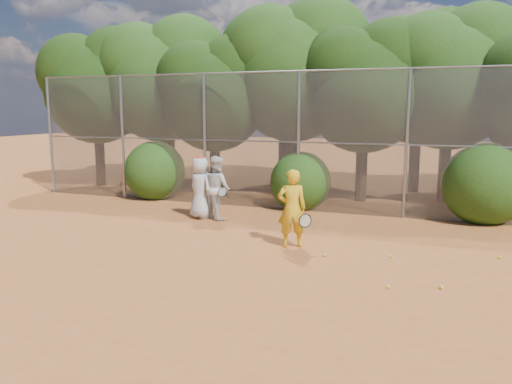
% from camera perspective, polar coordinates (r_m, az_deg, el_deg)
% --- Properties ---
extents(ground, '(80.00, 80.00, 0.00)m').
position_cam_1_polar(ground, '(8.94, 0.42, -9.89)').
color(ground, '#AD5B27').
rests_on(ground, ground).
extents(fence_back, '(20.05, 0.09, 4.03)m').
position_cam_1_polar(fence_back, '(14.27, 8.29, 5.78)').
color(fence_back, gray).
rests_on(fence_back, ground).
extents(tree_0, '(4.38, 3.81, 6.00)m').
position_cam_1_polar(tree_0, '(20.19, -17.62, 11.88)').
color(tree_0, black).
rests_on(tree_0, ground).
extents(tree_1, '(4.64, 4.03, 6.35)m').
position_cam_1_polar(tree_1, '(19.20, -10.65, 12.99)').
color(tree_1, black).
rests_on(tree_1, ground).
extents(tree_2, '(3.99, 3.47, 5.47)m').
position_cam_1_polar(tree_2, '(17.39, -4.61, 11.57)').
color(tree_2, black).
rests_on(tree_2, ground).
extents(tree_3, '(4.89, 4.26, 6.70)m').
position_cam_1_polar(tree_3, '(17.50, 4.52, 14.22)').
color(tree_3, black).
rests_on(tree_3, ground).
extents(tree_4, '(4.19, 3.64, 5.73)m').
position_cam_1_polar(tree_4, '(16.34, 12.50, 12.11)').
color(tree_4, black).
rests_on(tree_4, ground).
extents(tree_5, '(4.51, 3.92, 6.17)m').
position_cam_1_polar(tree_5, '(16.99, 21.53, 12.56)').
color(tree_5, black).
rests_on(tree_5, ground).
extents(tree_9, '(4.83, 4.20, 6.62)m').
position_cam_1_polar(tree_9, '(21.70, -9.77, 13.07)').
color(tree_9, black).
rests_on(tree_9, ground).
extents(tree_10, '(5.15, 4.48, 7.06)m').
position_cam_1_polar(tree_10, '(19.90, 3.48, 14.34)').
color(tree_10, black).
rests_on(tree_10, ground).
extents(tree_11, '(4.64, 4.03, 6.35)m').
position_cam_1_polar(tree_11, '(18.61, 18.33, 12.78)').
color(tree_11, black).
rests_on(tree_11, ground).
extents(bush_0, '(2.00, 2.00, 2.00)m').
position_cam_1_polar(bush_0, '(16.88, -11.49, 2.68)').
color(bush_0, '#1D3F0F').
rests_on(bush_0, ground).
extents(bush_1, '(1.80, 1.80, 1.80)m').
position_cam_1_polar(bush_1, '(14.89, 5.12, 1.53)').
color(bush_1, '#1D3F0F').
rests_on(bush_1, ground).
extents(bush_2, '(2.20, 2.20, 2.20)m').
position_cam_1_polar(bush_2, '(14.39, 24.71, 1.21)').
color(bush_2, '#1D3F0F').
rests_on(bush_2, ground).
extents(player_yellow, '(0.84, 0.62, 1.70)m').
position_cam_1_polar(player_yellow, '(10.73, 4.13, -1.88)').
color(player_yellow, gold).
rests_on(player_yellow, ground).
extents(player_teen, '(0.97, 0.83, 1.70)m').
position_cam_1_polar(player_teen, '(13.59, -6.36, 0.50)').
color(player_teen, silver).
rests_on(player_teen, ground).
extents(player_white, '(1.05, 1.00, 1.71)m').
position_cam_1_polar(player_white, '(13.49, -4.49, 0.51)').
color(player_white, silver).
rests_on(player_white, ground).
extents(ball_0, '(0.07, 0.07, 0.07)m').
position_cam_1_polar(ball_0, '(8.76, 14.89, -10.41)').
color(ball_0, yellow).
rests_on(ball_0, ground).
extents(ball_1, '(0.07, 0.07, 0.07)m').
position_cam_1_polar(ball_1, '(10.45, 15.21, -7.13)').
color(ball_1, yellow).
rests_on(ball_1, ground).
extents(ball_2, '(0.07, 0.07, 0.07)m').
position_cam_1_polar(ball_2, '(8.98, 20.45, -10.19)').
color(ball_2, yellow).
rests_on(ball_2, ground).
extents(ball_4, '(0.07, 0.07, 0.07)m').
position_cam_1_polar(ball_4, '(10.28, 7.82, -7.16)').
color(ball_4, yellow).
rests_on(ball_4, ground).
extents(ball_5, '(0.07, 0.07, 0.07)m').
position_cam_1_polar(ball_5, '(11.15, 26.10, -6.73)').
color(ball_5, yellow).
rests_on(ball_5, ground).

